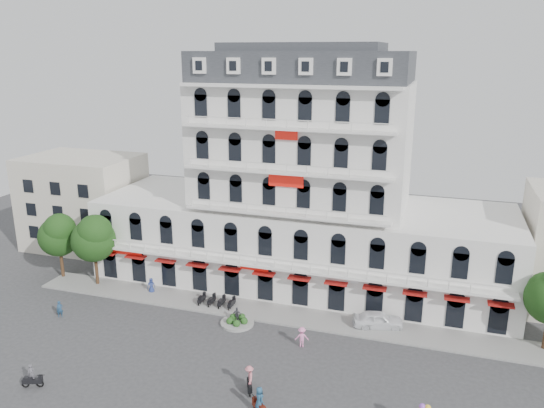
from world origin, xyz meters
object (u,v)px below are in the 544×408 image
Objects in this scene: parked_car at (378,320)px; rider_east at (259,401)px; rider_west at (32,377)px; rider_center at (249,378)px.

rider_east is at bearing 141.75° from parked_car.
rider_west is at bearing 110.86° from parked_car.
rider_west is 17.87m from rider_east.
parked_car is 29.88m from rider_west.
rider_center reaches higher than parked_car.
parked_car is 2.32× the size of rider_west.
rider_east reaches higher than parked_car.
parked_car is at bearing 15.07° from rider_west.
rider_west is at bearing -97.32° from rider_center.
rider_center is at bearing -5.02° from rider_west.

